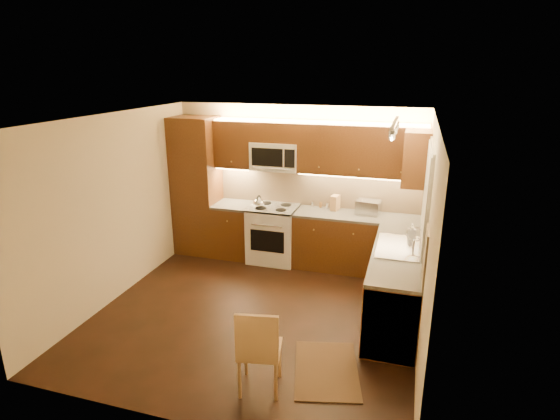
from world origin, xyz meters
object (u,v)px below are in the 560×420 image
(stove, at_px, (273,234))
(kettle, at_px, (259,202))
(toaster_oven, at_px, (369,207))
(microwave, at_px, (276,156))
(soap_bottle, at_px, (412,231))
(sink, at_px, (399,242))
(dining_chair, at_px, (260,347))
(knife_block, at_px, (335,203))

(stove, relative_size, kettle, 4.39)
(kettle, distance_m, toaster_oven, 1.72)
(toaster_oven, bearing_deg, stove, -165.14)
(microwave, bearing_deg, soap_bottle, -23.07)
(sink, xyz_separation_m, dining_chair, (-1.18, -1.89, -0.51))
(toaster_oven, bearing_deg, microwave, -170.32)
(knife_block, bearing_deg, toaster_oven, 8.81)
(sink, height_order, toaster_oven, toaster_oven)
(toaster_oven, relative_size, dining_chair, 0.38)
(microwave, xyz_separation_m, soap_bottle, (2.15, -0.92, -0.71))
(microwave, relative_size, dining_chair, 0.82)
(microwave, xyz_separation_m, knife_block, (0.96, 0.05, -0.70))
(sink, distance_m, toaster_oven, 1.37)
(stove, bearing_deg, knife_block, 10.91)
(knife_block, bearing_deg, dining_chair, -79.28)
(kettle, height_order, knife_block, knife_block)
(stove, distance_m, kettle, 0.61)
(stove, height_order, soap_bottle, soap_bottle)
(stove, height_order, sink, sink)
(microwave, distance_m, sink, 2.48)
(sink, distance_m, dining_chair, 2.29)
(stove, distance_m, toaster_oven, 1.59)
(microwave, bearing_deg, dining_chair, -75.49)
(microwave, distance_m, soap_bottle, 2.44)
(knife_block, xyz_separation_m, soap_bottle, (1.19, -0.97, -0.01))
(sink, relative_size, kettle, 4.10)
(sink, distance_m, soap_bottle, 0.38)
(knife_block, height_order, soap_bottle, knife_block)
(sink, bearing_deg, soap_bottle, 66.69)
(soap_bottle, distance_m, dining_chair, 2.66)
(knife_block, bearing_deg, kettle, -151.87)
(microwave, bearing_deg, kettle, -128.63)
(sink, height_order, dining_chair, sink)
(microwave, height_order, kettle, microwave)
(soap_bottle, bearing_deg, toaster_oven, 115.69)
(stove, xyz_separation_m, dining_chair, (0.82, -3.02, 0.00))
(dining_chair, bearing_deg, microwave, 93.61)
(kettle, bearing_deg, microwave, 59.97)
(stove, xyz_separation_m, microwave, (0.00, 0.14, 1.26))
(kettle, height_order, dining_chair, kettle)
(kettle, bearing_deg, toaster_oven, 17.54)
(dining_chair, bearing_deg, kettle, 98.54)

